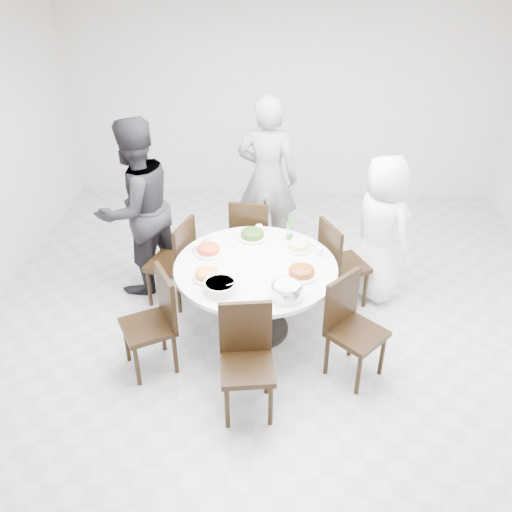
# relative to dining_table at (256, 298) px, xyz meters

# --- Properties ---
(floor) EXTENTS (6.00, 6.00, 0.01)m
(floor) POSITION_rel_dining_table_xyz_m (0.22, 0.20, -0.38)
(floor) COLOR #B7B8BC
(floor) RESTS_ON ground
(ceiling) EXTENTS (6.00, 6.00, 0.01)m
(ceiling) POSITION_rel_dining_table_xyz_m (0.22, 0.20, 2.42)
(ceiling) COLOR white
(ceiling) RESTS_ON ground
(wall_back) EXTENTS (6.00, 0.01, 2.80)m
(wall_back) POSITION_rel_dining_table_xyz_m (0.22, 3.20, 1.02)
(wall_back) COLOR silver
(wall_back) RESTS_ON ground
(wall_front) EXTENTS (6.00, 0.01, 2.80)m
(wall_front) POSITION_rel_dining_table_xyz_m (0.22, -2.80, 1.02)
(wall_front) COLOR silver
(wall_front) RESTS_ON ground
(dining_table) EXTENTS (1.50, 1.50, 0.75)m
(dining_table) POSITION_rel_dining_table_xyz_m (0.00, 0.00, 0.00)
(dining_table) COLOR white
(dining_table) RESTS_ON floor
(chair_ne) EXTENTS (0.56, 0.56, 0.95)m
(chair_ne) POSITION_rel_dining_table_xyz_m (0.87, 0.52, 0.10)
(chair_ne) COLOR black
(chair_ne) RESTS_ON floor
(chair_n) EXTENTS (0.47, 0.47, 0.95)m
(chair_n) POSITION_rel_dining_table_xyz_m (-0.10, 1.05, 0.10)
(chair_n) COLOR black
(chair_n) RESTS_ON floor
(chair_nw) EXTENTS (0.53, 0.53, 0.95)m
(chair_nw) POSITION_rel_dining_table_xyz_m (-0.90, 0.45, 0.10)
(chair_nw) COLOR black
(chair_nw) RESTS_ON floor
(chair_sw) EXTENTS (0.57, 0.57, 0.95)m
(chair_sw) POSITION_rel_dining_table_xyz_m (-0.90, -0.57, 0.10)
(chair_sw) COLOR black
(chair_sw) RESTS_ON floor
(chair_s) EXTENTS (0.47, 0.47, 0.95)m
(chair_s) POSITION_rel_dining_table_xyz_m (-0.01, -1.03, 0.10)
(chair_s) COLOR black
(chair_s) RESTS_ON floor
(chair_se) EXTENTS (0.59, 0.59, 0.95)m
(chair_se) POSITION_rel_dining_table_xyz_m (0.89, -0.56, 0.10)
(chair_se) COLOR black
(chair_se) RESTS_ON floor
(diner_right) EXTENTS (0.84, 0.91, 1.56)m
(diner_right) POSITION_rel_dining_table_xyz_m (1.23, 0.69, 0.41)
(diner_right) COLOR white
(diner_right) RESTS_ON floor
(diner_middle) EXTENTS (0.77, 0.57, 1.91)m
(diner_middle) POSITION_rel_dining_table_xyz_m (0.05, 1.51, 0.58)
(diner_middle) COLOR black
(diner_middle) RESTS_ON floor
(diner_left) EXTENTS (1.13, 1.16, 1.88)m
(diner_left) POSITION_rel_dining_table_xyz_m (-1.26, 0.72, 0.57)
(diner_left) COLOR black
(diner_left) RESTS_ON floor
(dish_greens) EXTENTS (0.29, 0.29, 0.08)m
(dish_greens) POSITION_rel_dining_table_xyz_m (-0.06, 0.50, 0.41)
(dish_greens) COLOR white
(dish_greens) RESTS_ON dining_table
(dish_pale) EXTENTS (0.26, 0.26, 0.07)m
(dish_pale) POSITION_rel_dining_table_xyz_m (0.40, 0.31, 0.41)
(dish_pale) COLOR white
(dish_pale) RESTS_ON dining_table
(dish_orange) EXTENTS (0.27, 0.27, 0.07)m
(dish_orange) POSITION_rel_dining_table_xyz_m (-0.46, 0.19, 0.41)
(dish_orange) COLOR white
(dish_orange) RESTS_ON dining_table
(dish_redbrown) EXTENTS (0.29, 0.29, 0.07)m
(dish_redbrown) POSITION_rel_dining_table_xyz_m (0.41, -0.15, 0.41)
(dish_redbrown) COLOR white
(dish_redbrown) RESTS_ON dining_table
(dish_tofu) EXTENTS (0.26, 0.26, 0.07)m
(dish_tofu) POSITION_rel_dining_table_xyz_m (-0.42, -0.24, 0.41)
(dish_tofu) COLOR white
(dish_tofu) RESTS_ON dining_table
(rice_bowl) EXTENTS (0.27, 0.27, 0.12)m
(rice_bowl) POSITION_rel_dining_table_xyz_m (0.29, -0.48, 0.43)
(rice_bowl) COLOR silver
(rice_bowl) RESTS_ON dining_table
(soup_bowl) EXTENTS (0.28, 0.28, 0.09)m
(soup_bowl) POSITION_rel_dining_table_xyz_m (-0.28, -0.42, 0.42)
(soup_bowl) COLOR white
(soup_bowl) RESTS_ON dining_table
(beverage_bottle) EXTENTS (0.06, 0.06, 0.22)m
(beverage_bottle) POSITION_rel_dining_table_xyz_m (0.30, 0.50, 0.49)
(beverage_bottle) COLOR #39772F
(beverage_bottle) RESTS_ON dining_table
(tea_cups) EXTENTS (0.07, 0.07, 0.08)m
(tea_cups) POSITION_rel_dining_table_xyz_m (-0.02, 0.64, 0.42)
(tea_cups) COLOR white
(tea_cups) RESTS_ON dining_table
(chopsticks) EXTENTS (0.24, 0.04, 0.01)m
(chopsticks) POSITION_rel_dining_table_xyz_m (0.01, 0.63, 0.38)
(chopsticks) COLOR tan
(chopsticks) RESTS_ON dining_table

